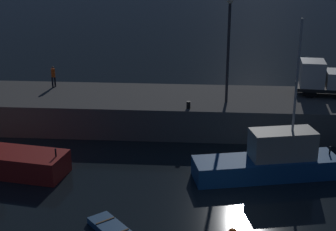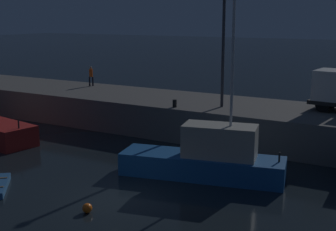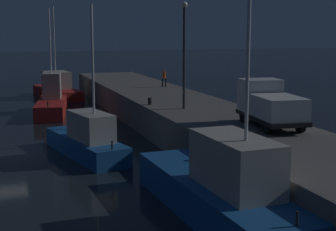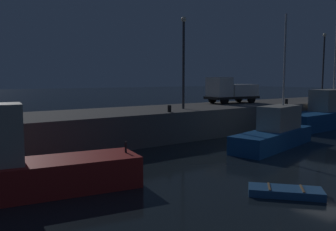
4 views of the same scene
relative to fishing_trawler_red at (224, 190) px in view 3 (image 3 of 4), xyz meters
name	(u,v)px [view 3 (image 3 of 4)]	position (x,y,z in m)	size (l,w,h in m)	color
ground_plane	(5,154)	(-14.58, -8.41, -1.23)	(320.00, 320.00, 0.00)	black
pier_quay	(200,124)	(-14.58, 4.90, -0.09)	(64.49, 7.05, 2.30)	#5B5956
fishing_trawler_red	(224,190)	(0.00, 0.00, 0.00)	(11.75, 3.87, 12.82)	#195193
fishing_boat_blue	(57,88)	(-41.33, -2.09, -0.16)	(10.52, 4.78, 10.50)	red
fishing_boat_white	(87,140)	(-12.37, -3.55, -0.17)	(8.80, 4.04, 9.26)	#195193
fishing_boat_orange	(52,101)	(-29.41, -3.94, -0.03)	(9.32, 3.91, 9.76)	red
lamp_post_west	(184,46)	(-14.77, 3.76, 5.43)	(0.44, 0.44, 7.42)	#38383D
utility_truck	(270,104)	(-6.89, 6.05, 2.34)	(5.63, 2.83, 2.61)	black
dockworker	(164,77)	(-28.40, 6.80, 2.03)	(0.40, 0.43, 1.70)	black
bollard_west	(150,101)	(-17.44, 2.04, 1.31)	(0.28, 0.28, 0.51)	black
bollard_central	(277,160)	(1.04, 1.81, 1.37)	(0.28, 0.28, 0.62)	black
bollard_east	(228,139)	(-3.57, 1.85, 1.31)	(0.28, 0.28, 0.50)	black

